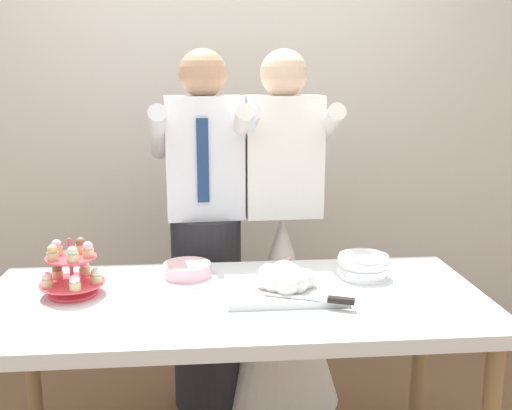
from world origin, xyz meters
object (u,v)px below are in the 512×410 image
at_px(main_cake_tray, 284,283).
at_px(plate_stack, 363,266).
at_px(person_groom, 206,253).
at_px(person_bride, 282,284).
at_px(cupcake_stand, 72,272).
at_px(round_cake, 187,272).
at_px(dessert_table, 235,316).

bearing_deg(main_cake_tray, plate_stack, 24.55).
bearing_deg(person_groom, person_bride, 0.76).
height_order(cupcake_stand, person_bride, person_bride).
relative_size(cupcake_stand, round_cake, 0.96).
distance_m(person_groom, person_bride, 0.39).
relative_size(dessert_table, round_cake, 7.50).
relative_size(plate_stack, person_groom, 0.12).
distance_m(plate_stack, round_cake, 0.68).
height_order(plate_stack, person_bride, person_bride).
distance_m(dessert_table, round_cake, 0.29).
bearing_deg(cupcake_stand, dessert_table, -6.70).
xyz_separation_m(dessert_table, round_cake, (-0.17, 0.20, 0.10)).
relative_size(cupcake_stand, plate_stack, 1.15).
bearing_deg(person_groom, round_cake, -100.02).
xyz_separation_m(cupcake_stand, person_groom, (0.48, 0.56, -0.12)).
height_order(main_cake_tray, plate_stack, main_cake_tray).
distance_m(round_cake, person_groom, 0.43).
distance_m(dessert_table, person_bride, 0.69).
bearing_deg(round_cake, person_bride, 45.14).
bearing_deg(plate_stack, dessert_table, -162.08).
relative_size(dessert_table, person_bride, 1.08).
bearing_deg(plate_stack, main_cake_tray, -155.45).
distance_m(dessert_table, plate_stack, 0.55).
relative_size(plate_stack, round_cake, 0.83).
bearing_deg(round_cake, plate_stack, -3.32).
distance_m(main_cake_tray, round_cake, 0.40).
xyz_separation_m(round_cake, person_groom, (0.07, 0.42, -0.06)).
height_order(cupcake_stand, round_cake, cupcake_stand).
bearing_deg(round_cake, main_cake_tray, -28.39).
xyz_separation_m(plate_stack, person_groom, (-0.61, 0.46, -0.07)).
bearing_deg(plate_stack, round_cake, 176.68).
xyz_separation_m(cupcake_stand, main_cake_tray, (0.76, -0.05, -0.05)).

